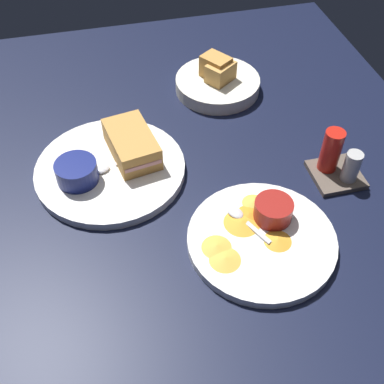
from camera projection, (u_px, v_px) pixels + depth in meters
ground_plane at (164, 169)px, 94.44cm from camera, size 110.00×110.00×3.00cm
plate_sandwich_main at (110, 169)px, 91.12cm from camera, size 28.03×28.03×1.60cm
sandwich_half_near at (132, 144)px, 91.18cm from camera, size 14.28×9.75×4.80cm
ramekin_dark_sauce at (77, 171)px, 86.69cm from camera, size 7.55×7.55×3.89cm
spoon_by_dark_ramekin at (108, 167)px, 89.95cm from camera, size 4.24×9.87×0.80cm
plate_chips_companion at (261, 240)px, 79.86cm from camera, size 24.55×24.55×1.60cm
ramekin_light_gravy at (273, 210)px, 80.82cm from camera, size 6.48×6.48×3.47cm
spoon_by_gravy_ramekin at (241, 217)px, 81.69cm from camera, size 9.52×5.64×0.80cm
plantain_chip_scatter at (243, 231)px, 79.76cm from camera, size 15.92×16.66×0.60cm
bread_basket_rear at (218, 82)px, 108.08cm from camera, size 18.73×18.73×7.94cm
condiment_caddy at (337, 162)px, 88.71cm from camera, size 9.00×9.00×9.50cm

